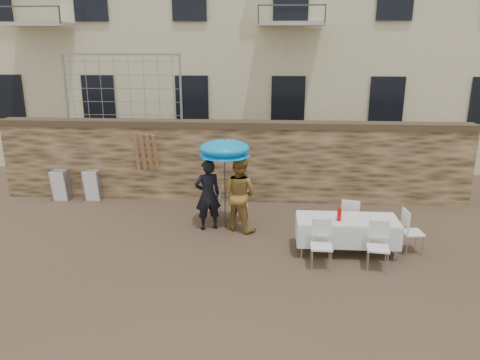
# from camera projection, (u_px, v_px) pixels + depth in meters

# --- Properties ---
(ground) EXTENTS (80.00, 80.00, 0.00)m
(ground) POSITION_uv_depth(u_px,v_px,m) (210.00, 286.00, 8.65)
(ground) COLOR brown
(ground) RESTS_ON ground
(stone_wall) EXTENTS (13.00, 0.50, 2.20)m
(stone_wall) POSITION_uv_depth(u_px,v_px,m) (233.00, 161.00, 13.11)
(stone_wall) COLOR brown
(stone_wall) RESTS_ON ground
(chain_link_fence) EXTENTS (3.20, 0.06, 1.80)m
(chain_link_fence) POSITION_uv_depth(u_px,v_px,m) (123.00, 89.00, 12.73)
(chain_link_fence) COLOR gray
(chain_link_fence) RESTS_ON stone_wall
(man_suit) EXTENTS (0.73, 0.62, 1.71)m
(man_suit) POSITION_uv_depth(u_px,v_px,m) (208.00, 195.00, 11.04)
(man_suit) COLOR black
(man_suit) RESTS_ON ground
(woman_dress) EXTENTS (1.09, 1.02, 1.79)m
(woman_dress) POSITION_uv_depth(u_px,v_px,m) (239.00, 194.00, 10.98)
(woman_dress) COLOR gold
(woman_dress) RESTS_ON ground
(umbrella) EXTENTS (1.22, 1.22, 2.02)m
(umbrella) POSITION_uv_depth(u_px,v_px,m) (225.00, 151.00, 10.81)
(umbrella) COLOR #3F3F44
(umbrella) RESTS_ON ground
(couple_chair_left) EXTENTS (0.63, 0.63, 0.96)m
(couple_chair_left) POSITION_uv_depth(u_px,v_px,m) (211.00, 202.00, 11.67)
(couple_chair_left) COLOR white
(couple_chair_left) RESTS_ON ground
(couple_chair_right) EXTENTS (0.53, 0.53, 0.96)m
(couple_chair_right) POSITION_uv_depth(u_px,v_px,m) (239.00, 203.00, 11.63)
(couple_chair_right) COLOR white
(couple_chair_right) RESTS_ON ground
(banquet_table) EXTENTS (2.10, 0.85, 0.78)m
(banquet_table) POSITION_uv_depth(u_px,v_px,m) (347.00, 220.00, 9.82)
(banquet_table) COLOR white
(banquet_table) RESTS_ON ground
(soda_bottle) EXTENTS (0.09, 0.09, 0.26)m
(soda_bottle) POSITION_uv_depth(u_px,v_px,m) (339.00, 215.00, 9.64)
(soda_bottle) COLOR red
(soda_bottle) RESTS_ON banquet_table
(table_chair_front_left) EXTENTS (0.49, 0.49, 0.96)m
(table_chair_front_left) POSITION_uv_depth(u_px,v_px,m) (321.00, 245.00, 9.22)
(table_chair_front_left) COLOR white
(table_chair_front_left) RESTS_ON ground
(table_chair_front_right) EXTENTS (0.54, 0.54, 0.96)m
(table_chair_front_right) POSITION_uv_depth(u_px,v_px,m) (378.00, 247.00, 9.14)
(table_chair_front_right) COLOR white
(table_chair_front_right) RESTS_ON ground
(table_chair_back) EXTENTS (0.57, 0.57, 0.96)m
(table_chair_back) POSITION_uv_depth(u_px,v_px,m) (350.00, 218.00, 10.65)
(table_chair_back) COLOR white
(table_chair_back) RESTS_ON ground
(table_chair_side) EXTENTS (0.53, 0.53, 0.96)m
(table_chair_side) POSITION_uv_depth(u_px,v_px,m) (413.00, 231.00, 9.90)
(table_chair_side) COLOR white
(table_chair_side) RESTS_ON ground
(chair_stack_left) EXTENTS (0.46, 0.47, 0.92)m
(chair_stack_left) POSITION_uv_depth(u_px,v_px,m) (63.00, 183.00, 13.28)
(chair_stack_left) COLOR white
(chair_stack_left) RESTS_ON ground
(chair_stack_right) EXTENTS (0.46, 0.40, 0.92)m
(chair_stack_right) POSITION_uv_depth(u_px,v_px,m) (94.00, 184.00, 13.22)
(chair_stack_right) COLOR white
(chair_stack_right) RESTS_ON ground
(wood_planks) EXTENTS (0.70, 0.20, 2.00)m
(wood_planks) POSITION_uv_depth(u_px,v_px,m) (149.00, 166.00, 13.03)
(wood_planks) COLOR #A37749
(wood_planks) RESTS_ON ground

